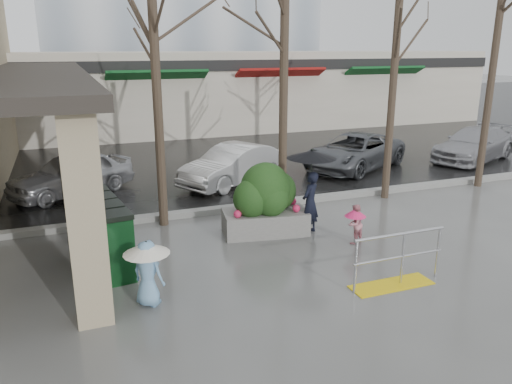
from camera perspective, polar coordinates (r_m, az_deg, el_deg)
ground at (r=10.02m, az=5.03°, el=-8.88°), size 120.00×120.00×0.00m
street_asphalt at (r=30.69m, az=-13.32°, el=7.89°), size 120.00×36.00×0.01m
curb at (r=13.45m, az=-2.40°, el=-1.83°), size 120.00×0.30×0.15m
canopy_slab at (r=16.16m, az=-24.26°, el=12.67°), size 2.80×18.00×0.25m
pillar_front at (r=8.03m, az=-18.88°, el=-2.78°), size 0.55×0.55×3.50m
pillar_back at (r=14.35m, az=-20.15°, el=5.24°), size 0.55×0.55×3.50m
storefront_row at (r=26.88m, az=-8.05°, el=11.34°), size 34.00×6.74×4.00m
handrail at (r=9.60m, az=15.67°, el=-8.17°), size 1.90×0.50×1.03m
tree_west at (r=11.93m, az=-11.77°, el=19.96°), size 3.20×3.20×6.80m
tree_midwest at (r=12.88m, az=3.33°, el=20.63°), size 3.20×3.20×7.00m
tree_mideast at (r=14.52m, az=15.90°, el=18.10°), size 3.20×3.20×6.50m
tree_east at (r=16.85m, az=26.19°, el=18.56°), size 3.20×3.20×7.20m
woman at (r=11.57m, az=6.28°, el=1.23°), size 1.15×1.15×2.03m
child_pink at (r=11.33m, az=11.24°, el=-3.29°), size 0.54×0.50×0.90m
child_blue at (r=8.65m, az=-12.31°, el=-8.21°), size 0.79×0.79×1.16m
planter at (r=11.63m, az=1.08°, el=-0.90°), size 2.09×1.28×1.71m
news_boxes at (r=10.51m, az=-16.68°, el=-4.33°), size 0.86×2.46×1.35m
car_a at (r=15.77m, az=-20.35°, el=1.97°), size 3.95×3.11×1.26m
car_b at (r=15.91m, az=-2.61°, el=3.11°), size 3.99×3.03×1.26m
car_c at (r=18.32m, az=11.15°, el=4.57°), size 4.98×4.00×1.26m
car_d at (r=21.11m, az=23.68°, el=5.03°), size 4.69×3.26×1.26m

